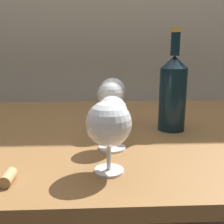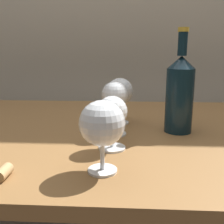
{
  "view_description": "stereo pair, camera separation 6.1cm",
  "coord_description": "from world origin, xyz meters",
  "px_view_note": "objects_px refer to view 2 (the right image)",
  "views": [
    {
      "loc": [
        0.01,
        -0.78,
        1.0
      ],
      "look_at": [
        0.04,
        -0.18,
        0.86
      ],
      "focal_mm": 41.69,
      "sensor_mm": 36.0,
      "label": 1
    },
    {
      "loc": [
        0.07,
        -0.78,
        1.0
      ],
      "look_at": [
        0.04,
        -0.18,
        0.86
      ],
      "focal_mm": 41.69,
      "sensor_mm": 36.0,
      "label": 2
    }
  ],
  "objects_px": {
    "wine_glass_merlot": "(115,97)",
    "wine_glass_white": "(102,124)",
    "wine_glass_pinot": "(120,92)",
    "wine_bottle": "(180,93)",
    "cork": "(3,172)",
    "wine_glass_chardonnay": "(112,113)"
  },
  "relations": [
    {
      "from": "wine_glass_pinot",
      "to": "wine_bottle",
      "type": "height_order",
      "value": "wine_bottle"
    },
    {
      "from": "wine_glass_chardonnay",
      "to": "wine_glass_merlot",
      "type": "distance_m",
      "value": 0.11
    },
    {
      "from": "wine_glass_white",
      "to": "wine_glass_pinot",
      "type": "bearing_deg",
      "value": 86.09
    },
    {
      "from": "wine_glass_merlot",
      "to": "wine_glass_pinot",
      "type": "relative_size",
      "value": 1.02
    },
    {
      "from": "wine_glass_chardonnay",
      "to": "wine_bottle",
      "type": "distance_m",
      "value": 0.24
    },
    {
      "from": "wine_glass_pinot",
      "to": "wine_glass_white",
      "type": "bearing_deg",
      "value": -93.91
    },
    {
      "from": "wine_glass_white",
      "to": "cork",
      "type": "bearing_deg",
      "value": -168.51
    },
    {
      "from": "wine_glass_chardonnay",
      "to": "wine_glass_pinot",
      "type": "bearing_deg",
      "value": 86.95
    },
    {
      "from": "wine_glass_merlot",
      "to": "wine_bottle",
      "type": "distance_m",
      "value": 0.19
    },
    {
      "from": "wine_glass_white",
      "to": "wine_bottle",
      "type": "bearing_deg",
      "value": 54.22
    },
    {
      "from": "cork",
      "to": "wine_glass_white",
      "type": "bearing_deg",
      "value": 11.49
    },
    {
      "from": "wine_glass_chardonnay",
      "to": "wine_glass_merlot",
      "type": "bearing_deg",
      "value": 89.1
    },
    {
      "from": "wine_glass_chardonnay",
      "to": "wine_glass_merlot",
      "type": "relative_size",
      "value": 0.86
    },
    {
      "from": "wine_glass_merlot",
      "to": "wine_bottle",
      "type": "height_order",
      "value": "wine_bottle"
    },
    {
      "from": "wine_glass_pinot",
      "to": "cork",
      "type": "bearing_deg",
      "value": -117.86
    },
    {
      "from": "wine_glass_merlot",
      "to": "wine_glass_white",
      "type": "bearing_deg",
      "value": -93.34
    },
    {
      "from": "wine_glass_merlot",
      "to": "cork",
      "type": "height_order",
      "value": "wine_glass_merlot"
    },
    {
      "from": "wine_glass_chardonnay",
      "to": "wine_bottle",
      "type": "height_order",
      "value": "wine_bottle"
    },
    {
      "from": "cork",
      "to": "wine_glass_chardonnay",
      "type": "bearing_deg",
      "value": 39.65
    },
    {
      "from": "wine_glass_chardonnay",
      "to": "cork",
      "type": "distance_m",
      "value": 0.26
    },
    {
      "from": "wine_glass_merlot",
      "to": "wine_bottle",
      "type": "xyz_separation_m",
      "value": [
        0.18,
        0.04,
        0.01
      ]
    },
    {
      "from": "wine_bottle",
      "to": "wine_glass_chardonnay",
      "type": "bearing_deg",
      "value": -141.02
    }
  ]
}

